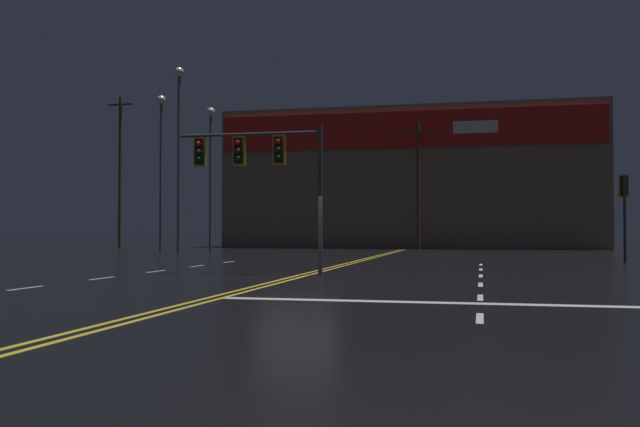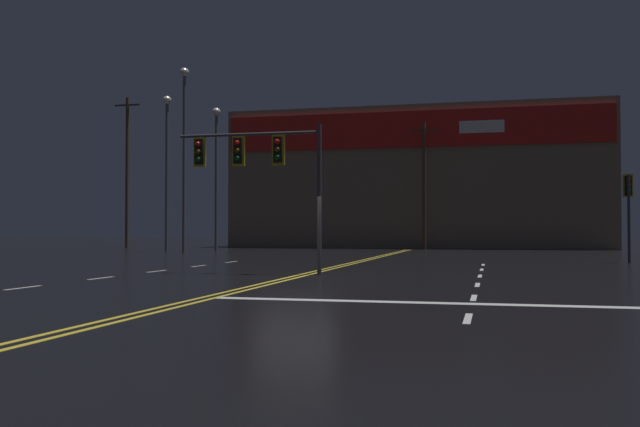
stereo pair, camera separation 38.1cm
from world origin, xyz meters
TOP-DOWN VIEW (x-y plane):
  - ground_plane at (0.00, 0.00)m, footprint 200.00×200.00m
  - road_markings at (1.11, -1.36)m, footprint 16.20×60.00m
  - traffic_signal_median at (-1.68, 1.26)m, footprint 4.86×0.36m
  - traffic_signal_corner_northeast at (11.53, 12.16)m, footprint 0.42×0.36m
  - streetlight_near_left at (-12.60, 24.89)m, footprint 0.56×0.56m
  - streetlight_near_right at (-12.89, 20.30)m, footprint 0.56×0.56m
  - streetlight_median_approach at (-15.14, 22.53)m, footprint 0.56×0.56m
  - building_backdrop at (0.00, 37.15)m, footprint 29.05×10.23m
  - utility_pole_row at (-1.58, 31.04)m, footprint 47.50×0.26m

SIDE VIEW (x-z plane):
  - ground_plane at x=0.00m, z-range 0.00..0.00m
  - road_markings at x=1.11m, z-range 0.00..0.01m
  - traffic_signal_corner_northeast at x=11.53m, z-range 0.90..4.75m
  - traffic_signal_median at x=-1.68m, z-range 1.34..6.16m
  - utility_pole_row at x=-1.58m, z-range -0.63..11.44m
  - building_backdrop at x=0.00m, z-range 0.02..10.82m
  - streetlight_near_left at x=-12.60m, z-range 1.32..11.14m
  - streetlight_median_approach at x=-15.14m, z-range 1.35..11.67m
  - streetlight_near_right at x=-12.89m, z-range 1.40..12.98m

